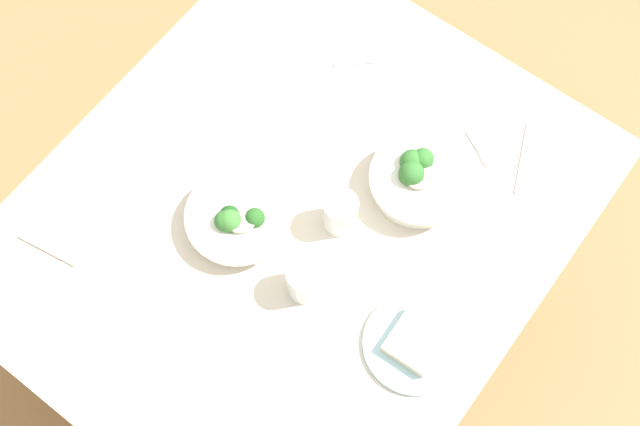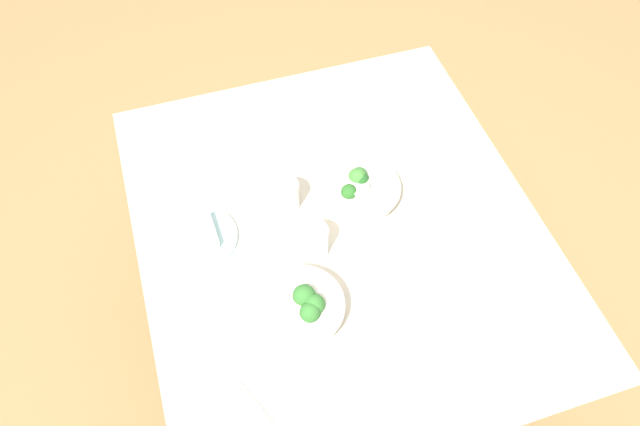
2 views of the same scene
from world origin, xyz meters
name	(u,v)px [view 1 (image 1 of 2)]	position (x,y,z in m)	size (l,w,h in m)	color
ground_plane	(301,308)	(0.00, 0.00, 0.00)	(6.00, 6.00, 0.00)	#9E7547
dining_table	(296,234)	(0.00, 0.00, 0.61)	(1.24, 1.07, 0.71)	beige
broccoli_bowl_far	(418,180)	(-0.22, 0.17, 0.75)	(0.22, 0.22, 0.10)	silver
broccoli_bowl_near	(238,219)	(0.09, -0.08, 0.75)	(0.23, 0.23, 0.08)	silver
bread_side_plate	(415,343)	(0.08, 0.37, 0.73)	(0.21, 0.21, 0.04)	#99C6D1
water_glass_center	(341,213)	(-0.05, 0.09, 0.76)	(0.07, 0.07, 0.10)	silver
water_glass_side	(305,280)	(0.12, 0.12, 0.76)	(0.08, 0.08, 0.10)	silver
fork_by_far_bowl	(359,63)	(-0.40, -0.12, 0.72)	(0.08, 0.09, 0.00)	#B7B7BC
fork_by_near_bowl	(479,151)	(-0.38, 0.24, 0.72)	(0.05, 0.09, 0.00)	#B7B7BC
table_knife_left	(523,158)	(-0.42, 0.33, 0.72)	(0.18, 0.01, 0.00)	#B7B7BC
napkin_folded_upper	(68,218)	(0.30, -0.39, 0.72)	(0.18, 0.15, 0.01)	#B1A997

